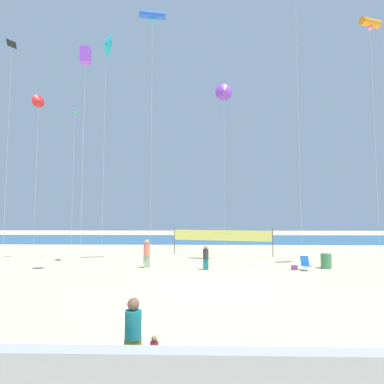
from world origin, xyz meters
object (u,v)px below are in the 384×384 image
(mother_figure, at_px, (133,333))
(kite_red_delta, at_px, (39,101))
(beachgoer_charcoal_shirt, at_px, (206,256))
(kite_green_diamond, at_px, (75,117))
(kite_black_diamond, at_px, (12,47))
(kite_orange_tube, at_px, (370,24))
(beachgoer_coral_shirt, at_px, (147,253))
(toddler_figure, at_px, (154,352))
(volleyball_net, at_px, (221,236))
(kite_blue_tube, at_px, (152,16))
(beach_handbag, at_px, (294,268))
(kite_cyan_delta, at_px, (106,45))
(kite_violet_delta, at_px, (224,91))
(trash_barrel, at_px, (326,261))
(kite_violet_box, at_px, (85,56))
(folding_beach_chair, at_px, (305,263))

(mother_figure, xyz_separation_m, kite_red_delta, (-10.96, 16.60, 11.38))
(beachgoer_charcoal_shirt, relative_size, kite_green_diamond, 0.13)
(beachgoer_charcoal_shirt, distance_m, kite_green_diamond, 15.10)
(kite_black_diamond, distance_m, kite_orange_tube, 24.11)
(beachgoer_coral_shirt, height_order, kite_orange_tube, kite_orange_tube)
(toddler_figure, distance_m, kite_orange_tube, 23.76)
(beachgoer_charcoal_shirt, bearing_deg, mother_figure, 71.64)
(volleyball_net, bearing_deg, kite_red_delta, -162.76)
(kite_blue_tube, bearing_deg, beach_handbag, -9.68)
(kite_cyan_delta, xyz_separation_m, kite_blue_tube, (3.02, 1.18, 2.86))
(kite_cyan_delta, xyz_separation_m, kite_black_diamond, (-6.43, -0.26, -0.16))
(volleyball_net, distance_m, kite_violet_delta, 15.15)
(kite_violet_delta, xyz_separation_m, kite_green_diamond, (-12.38, -7.68, -5.01))
(trash_barrel, xyz_separation_m, kite_violet_delta, (-5.74, 10.85, 15.74))
(mother_figure, xyz_separation_m, kite_green_diamond, (-8.45, 17.41, 10.35))
(kite_green_diamond, bearing_deg, beach_handbag, -13.51)
(beachgoer_charcoal_shirt, relative_size, volleyball_net, 0.19)
(kite_violet_box, bearing_deg, trash_barrel, 13.28)
(toddler_figure, xyz_separation_m, beachgoer_coral_shirt, (-2.53, 14.06, 0.58))
(volleyball_net, bearing_deg, toddler_figure, -97.72)
(trash_barrel, bearing_deg, beachgoer_coral_shirt, -179.42)
(trash_barrel, height_order, kite_cyan_delta, kite_cyan_delta)
(beachgoer_coral_shirt, xyz_separation_m, kite_black_diamond, (-9.40, -0.35, 14.05))
(toddler_figure, relative_size, kite_red_delta, 0.06)
(mother_figure, xyz_separation_m, kite_violet_delta, (3.93, 25.08, 15.36))
(volleyball_net, height_order, kite_red_delta, kite_red_delta)
(kite_red_delta, bearing_deg, folding_beach_chair, -9.49)
(folding_beach_chair, bearing_deg, kite_green_diamond, 148.13)
(kite_violet_delta, xyz_separation_m, kite_black_diamond, (-15.40, -11.32, -1.17))
(beachgoer_coral_shirt, xyz_separation_m, folding_beach_chair, (10.14, -0.70, -0.53))
(beachgoer_coral_shirt, xyz_separation_m, beach_handbag, (9.50, -0.52, -0.85))
(volleyball_net, height_order, kite_violet_delta, kite_violet_delta)
(beachgoer_charcoal_shirt, distance_m, kite_red_delta, 17.40)
(kite_black_diamond, bearing_deg, volleyball_net, 26.18)
(folding_beach_chair, xyz_separation_m, beach_handbag, (-0.64, 0.17, -0.32))
(beachgoer_charcoal_shirt, height_order, trash_barrel, beachgoer_charcoal_shirt)
(beachgoer_charcoal_shirt, xyz_separation_m, volleyball_net, (1.49, 7.53, 0.80))
(kite_blue_tube, xyz_separation_m, kite_violet_box, (-3.21, -4.48, -5.34))
(kite_violet_box, bearing_deg, beachgoer_coral_shirt, 47.17)
(trash_barrel, height_order, kite_violet_delta, kite_violet_delta)
(beachgoer_coral_shirt, height_order, kite_green_diamond, kite_green_diamond)
(volleyball_net, distance_m, kite_black_diamond, 21.23)
(toddler_figure, bearing_deg, kite_cyan_delta, 105.31)
(kite_cyan_delta, xyz_separation_m, kite_red_delta, (-5.93, 2.58, -2.97))
(toddler_figure, bearing_deg, trash_barrel, 50.83)
(beach_handbag, bearing_deg, mother_figure, -118.67)
(beachgoer_charcoal_shirt, bearing_deg, kite_violet_delta, -111.06)
(beachgoer_coral_shirt, bearing_deg, kite_red_delta, 100.98)
(kite_cyan_delta, bearing_deg, kite_blue_tube, 21.28)
(volleyball_net, height_order, kite_orange_tube, kite_orange_tube)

